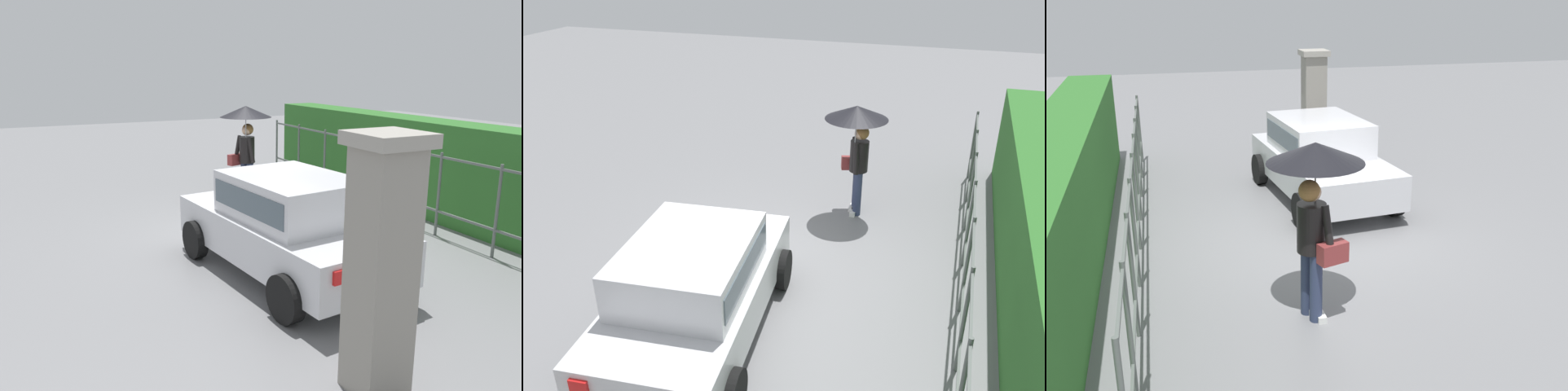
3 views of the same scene
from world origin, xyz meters
The scene contains 4 objects.
ground_plane centered at (0.00, 0.00, 0.00)m, with size 40.00×40.00×0.00m, color slate.
car centered at (1.99, -0.50, 0.80)m, with size 3.87×2.18×1.48m.
pedestrian centered at (-2.09, 0.70, 1.66)m, with size 1.12×1.12×2.12m.
fence_section centered at (0.37, 2.76, 0.83)m, with size 9.88×0.05×1.50m.
Camera 2 is at (7.01, 2.36, 4.79)m, focal length 37.19 mm.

